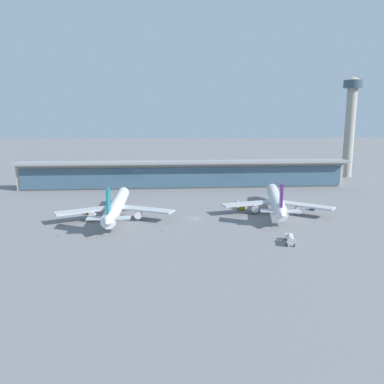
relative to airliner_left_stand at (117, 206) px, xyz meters
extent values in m
plane|color=slate|center=(30.96, -3.41, -5.00)|extent=(1200.00, 1200.00, 0.00)
cylinder|color=white|center=(0.01, 1.22, 0.02)|extent=(5.72, 50.19, 5.29)
cone|color=white|center=(0.24, 28.41, 0.02)|extent=(5.22, 4.80, 5.18)
cone|color=white|center=(-0.22, -25.71, 0.55)|extent=(4.81, 5.86, 4.76)
cube|color=black|center=(0.22, 25.38, 0.94)|extent=(3.98, 2.22, 0.64)
cube|color=#B7BABF|center=(-11.43, -3.29, -0.91)|extent=(23.09, 15.08, 0.64)
cube|color=#B7BABF|center=(11.37, -3.48, -0.91)|extent=(23.01, 15.39, 0.64)
cylinder|color=silver|center=(-8.70, -3.85, -2.73)|extent=(2.95, 3.85, 2.92)
cylinder|color=silver|center=(8.63, -3.99, -2.73)|extent=(2.95, 3.85, 2.92)
cube|color=#0F6B7A|center=(-0.18, -21.12, 6.77)|extent=(0.69, 6.39, 8.21)
cube|color=#B7BABF|center=(-0.19, -22.03, 0.81)|extent=(14.62, 4.14, 0.46)
cylinder|color=black|center=(-2.93, -1.49, -4.36)|extent=(1.11, 1.29, 1.28)
cylinder|color=black|center=(2.90, -1.54, -4.36)|extent=(1.11, 1.29, 1.28)
cylinder|color=black|center=(0.18, 21.28, -4.36)|extent=(1.11, 1.29, 1.28)
cylinder|color=white|center=(65.72, 5.48, 0.02)|extent=(15.93, 50.12, 5.29)
cone|color=white|center=(71.55, 32.04, 0.02)|extent=(6.08, 5.76, 5.18)
cone|color=white|center=(59.94, -20.82, 0.55)|extent=(5.90, 6.70, 4.76)
cube|color=black|center=(70.90, 29.08, 0.94)|extent=(4.34, 2.99, 0.64)
cube|color=#B7BABF|center=(53.60, 3.43, -0.91)|extent=(23.53, 11.04, 0.64)
cube|color=#B7BABF|center=(75.87, -1.46, -0.91)|extent=(21.49, 18.73, 0.64)
cylinder|color=silver|center=(56.16, 2.32, -2.73)|extent=(3.67, 4.37, 2.92)
cylinder|color=silver|center=(73.08, -1.40, -2.73)|extent=(3.67, 4.37, 2.92)
cube|color=#661E84|center=(60.93, -16.34, 6.77)|extent=(1.99, 6.37, 8.21)
cube|color=#B7BABF|center=(60.73, -17.23, 0.81)|extent=(15.11, 7.05, 0.46)
cylinder|color=black|center=(62.28, 3.43, -4.36)|extent=(1.34, 1.48, 1.28)
cylinder|color=black|center=(67.98, 2.18, -4.36)|extent=(1.34, 1.48, 1.28)
cylinder|color=black|center=(70.02, 25.07, -4.36)|extent=(1.34, 1.48, 1.28)
cube|color=olive|center=(2.42, 12.78, -4.25)|extent=(4.97, 2.33, 0.60)
cube|color=black|center=(0.01, 12.50, -3.16)|extent=(4.03, 1.34, 1.72)
cylinder|color=black|center=(0.84, 11.76, -4.55)|extent=(0.93, 0.38, 0.90)
cylinder|color=black|center=(0.66, 13.41, -4.55)|extent=(0.93, 0.38, 0.90)
cylinder|color=black|center=(4.18, 12.15, -4.55)|extent=(0.93, 0.38, 0.90)
cylinder|color=black|center=(3.99, 13.79, -4.55)|extent=(0.93, 0.38, 0.90)
cube|color=yellow|center=(-11.50, 7.75, -4.25)|extent=(5.13, 3.33, 0.60)
cube|color=black|center=(-9.22, 8.58, -3.16)|extent=(4.02, 2.19, 1.72)
cylinder|color=black|center=(-10.20, 9.10, -4.55)|extent=(0.94, 0.57, 0.90)
cylinder|color=black|center=(-9.64, 7.54, -4.55)|extent=(0.94, 0.57, 0.90)
cylinder|color=black|center=(-13.36, 7.95, -4.55)|extent=(0.94, 0.57, 0.90)
cylinder|color=black|center=(-12.80, 6.40, -4.55)|extent=(0.94, 0.57, 0.90)
cube|color=#234C9E|center=(82.33, 6.77, -4.10)|extent=(2.63, 3.18, 0.90)
cube|color=black|center=(82.47, 7.03, -3.30)|extent=(0.95, 0.95, 0.70)
cylinder|color=black|center=(82.50, 5.57, -4.55)|extent=(0.67, 0.93, 0.90)
cylinder|color=black|center=(81.24, 6.24, -4.55)|extent=(0.67, 0.93, 0.90)
cylinder|color=black|center=(83.42, 7.30, -4.55)|extent=(0.67, 0.93, 0.90)
cylinder|color=black|center=(82.16, 7.97, -4.55)|extent=(0.67, 0.93, 0.90)
cube|color=yellow|center=(51.90, 9.07, -3.80)|extent=(2.58, 2.22, 1.50)
cylinder|color=silver|center=(51.44, 13.85, -3.10)|extent=(2.62, 5.77, 2.10)
cylinder|color=black|center=(52.91, 10.12, -4.55)|extent=(0.36, 0.92, 0.90)
cylinder|color=black|center=(50.71, 9.91, -4.55)|extent=(0.36, 0.92, 0.90)
cylinder|color=black|center=(52.37, 15.80, -4.55)|extent=(0.36, 0.92, 0.90)
cylinder|color=black|center=(50.17, 15.59, -4.55)|extent=(0.36, 0.92, 0.90)
cube|color=silver|center=(58.82, -32.72, -3.80)|extent=(2.82, 2.53, 1.50)
cylinder|color=silver|center=(57.64, -37.38, -3.10)|extent=(3.41, 5.94, 2.10)
cylinder|color=black|center=(57.51, -33.37, -4.55)|extent=(0.49, 0.94, 0.90)
cylinder|color=black|center=(59.65, -33.92, -4.55)|extent=(0.49, 0.94, 0.90)
cylinder|color=black|center=(56.11, -38.90, -4.55)|extent=(0.49, 0.94, 0.90)
cylinder|color=black|center=(58.25, -39.44, -4.55)|extent=(0.49, 0.94, 0.90)
cube|color=#9E998E|center=(30.96, 66.01, 2.00)|extent=(182.20, 8.00, 14.00)
cube|color=#3D5B70|center=(30.96, 61.71, 1.30)|extent=(178.56, 0.50, 11.20)
cube|color=gray|center=(30.96, 64.01, 9.60)|extent=(185.85, 12.80, 1.20)
cylinder|color=#9E998E|center=(141.81, 97.65, 23.82)|extent=(6.40, 6.40, 57.64)
cylinder|color=#384C5B|center=(141.81, 97.65, 55.14)|extent=(12.00, 12.00, 5.00)
cone|color=#9E998E|center=(141.81, 97.65, 58.84)|extent=(10.20, 10.20, 2.40)
cylinder|color=#99999E|center=(141.81, 97.65, 62.54)|extent=(0.36, 0.36, 5.00)
cone|color=orange|center=(17.47, -19.29, -4.65)|extent=(0.44, 0.44, 0.70)
cube|color=black|center=(17.47, -19.29, -4.98)|extent=(0.62, 0.62, 0.04)
cone|color=orange|center=(-17.48, -21.99, -4.65)|extent=(0.44, 0.44, 0.70)
cube|color=black|center=(-17.48, -21.99, -4.98)|extent=(0.62, 0.62, 0.04)
camera|label=1|loc=(17.59, -150.33, 34.22)|focal=36.20mm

